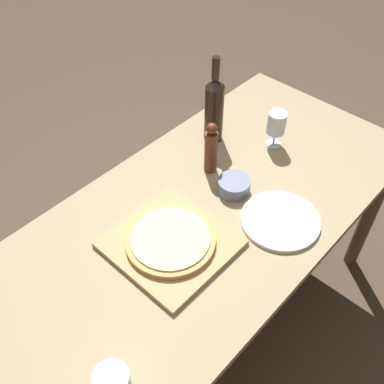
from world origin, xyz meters
The scene contains 9 objects.
ground_plane centered at (0.00, 0.00, 0.00)m, with size 12.00×12.00×0.00m, color #4C3D2D.
dining_table centered at (0.00, 0.00, 0.65)m, with size 0.77×1.63×0.75m.
cutting_board centered at (0.02, -0.18, 0.76)m, with size 0.35×0.33×0.02m.
pizza centered at (0.02, -0.18, 0.78)m, with size 0.28×0.28×0.02m.
wine_bottle centered at (-0.23, 0.31, 0.89)m, with size 0.07×0.07×0.35m.
pepper_mill centered at (-0.12, 0.17, 0.85)m, with size 0.05×0.05×0.21m.
wine_glass centered at (-0.03, 0.43, 0.85)m, with size 0.07×0.07×0.15m.
small_bowl centered at (0.01, 0.14, 0.77)m, with size 0.11×0.11×0.05m.
dinner_plate centered at (0.21, 0.13, 0.76)m, with size 0.26×0.26×0.01m.
Camera 1 is at (0.64, -0.75, 1.86)m, focal length 42.00 mm.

